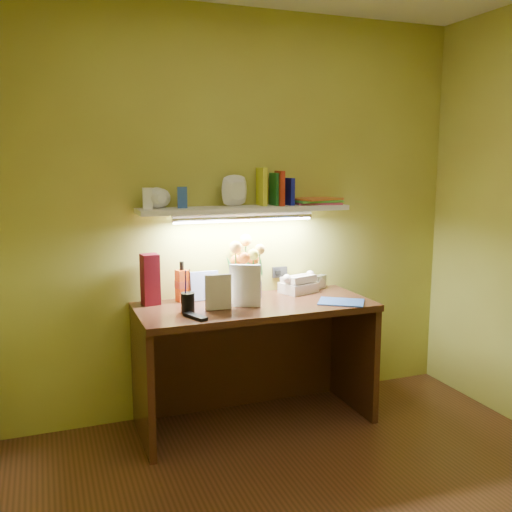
{
  "coord_description": "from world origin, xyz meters",
  "views": [
    {
      "loc": [
        -1.16,
        -1.88,
        1.58
      ],
      "look_at": [
        0.06,
        1.35,
        1.01
      ],
      "focal_mm": 40.0,
      "sensor_mm": 36.0,
      "label": 1
    }
  ],
  "objects": [
    {
      "name": "desk_book_b",
      "position": [
        -0.16,
        1.19,
        0.87
      ],
      "size": [
        0.17,
        0.1,
        0.25
      ],
      "primitive_type": "imported",
      "rotation": [
        0.0,
        0.0,
        -0.44
      ],
      "color": "white",
      "rests_on": "desk"
    },
    {
      "name": "art_card",
      "position": [
        -0.26,
        1.4,
        0.84
      ],
      "size": [
        0.18,
        0.04,
        0.18
      ],
      "primitive_type": null,
      "rotation": [
        0.0,
        0.0,
        0.04
      ],
      "color": "white",
      "rests_on": "desk"
    },
    {
      "name": "whisky_box",
      "position": [
        -0.58,
        1.41,
        0.9
      ],
      "size": [
        0.11,
        0.11,
        0.3
      ],
      "primitive_type": "cube",
      "rotation": [
        0.0,
        0.0,
        0.11
      ],
      "color": "#5E0B18",
      "rests_on": "desk"
    },
    {
      "name": "blue_folder",
      "position": [
        0.49,
        1.04,
        0.75
      ],
      "size": [
        0.33,
        0.31,
        0.01
      ],
      "primitive_type": "cube",
      "rotation": [
        0.0,
        0.0,
        -0.59
      ],
      "color": "#2F58B4",
      "rests_on": "desk"
    },
    {
      "name": "desk",
      "position": [
        0.0,
        1.2,
        0.38
      ],
      "size": [
        1.4,
        0.6,
        0.75
      ],
      "primitive_type": "cube",
      "color": "#3D2010",
      "rests_on": "ground"
    },
    {
      "name": "desk_clock",
      "position": [
        0.55,
        1.44,
        0.79
      ],
      "size": [
        0.1,
        0.08,
        0.09
      ],
      "primitive_type": "cube",
      "rotation": [
        0.0,
        0.0,
        0.42
      ],
      "color": "silver",
      "rests_on": "desk"
    },
    {
      "name": "pen_cup",
      "position": [
        -0.42,
        1.15,
        0.84
      ],
      "size": [
        0.1,
        0.1,
        0.19
      ],
      "primitive_type": "cylinder",
      "rotation": [
        0.0,
        0.0,
        -0.4
      ],
      "color": "black",
      "rests_on": "desk"
    },
    {
      "name": "desk_book_a",
      "position": [
        -0.32,
        1.14,
        0.85
      ],
      "size": [
        0.16,
        0.04,
        0.21
      ],
      "primitive_type": "imported",
      "rotation": [
        0.0,
        0.0,
        -0.12
      ],
      "color": "silver",
      "rests_on": "desk"
    },
    {
      "name": "tv_remote",
      "position": [
        -0.41,
        1.01,
        0.76
      ],
      "size": [
        0.1,
        0.17,
        0.02
      ],
      "primitive_type": "cube",
      "rotation": [
        0.0,
        0.0,
        0.38
      ],
      "color": "black",
      "rests_on": "desk"
    },
    {
      "name": "wall_shelf",
      "position": [
        -0.0,
        1.38,
        1.34
      ],
      "size": [
        1.31,
        0.29,
        0.26
      ],
      "color": "white",
      "rests_on": "ground"
    },
    {
      "name": "flower_bouquet",
      "position": [
        -0.0,
        1.38,
        0.93
      ],
      "size": [
        0.25,
        0.25,
        0.36
      ],
      "primitive_type": null,
      "rotation": [
        0.0,
        0.0,
        0.08
      ],
      "color": "#120C3C",
      "rests_on": "desk"
    },
    {
      "name": "telephone",
      "position": [
        0.37,
        1.38,
        0.82
      ],
      "size": [
        0.26,
        0.22,
        0.13
      ],
      "primitive_type": null,
      "rotation": [
        0.0,
        0.0,
        0.33
      ],
      "color": "white",
      "rests_on": "desk"
    },
    {
      "name": "whisky_bottle",
      "position": [
        -0.39,
        1.41,
        0.87
      ],
      "size": [
        0.08,
        0.08,
        0.24
      ],
      "primitive_type": null,
      "rotation": [
        0.0,
        0.0,
        0.24
      ],
      "color": "#C13A08",
      "rests_on": "desk"
    }
  ]
}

